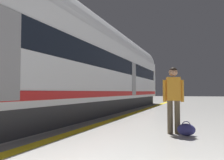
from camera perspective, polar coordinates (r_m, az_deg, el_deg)
The scene contains 5 objects.
safety_line_strip at distance 11.01m, azimuth 2.70°, elevation -8.44°, with size 0.36×80.00×0.01m, color yellow.
tactile_edge_band at distance 11.10m, azimuth 1.10°, elevation -8.40°, with size 0.60×80.00×0.01m, color slate.
high_speed_train at distance 10.40m, azimuth -11.17°, elevation 5.08°, with size 2.94×31.18×4.97m.
passenger_near at distance 6.60m, azimuth 14.16°, elevation -3.41°, with size 0.53×0.28×1.74m.
duffel_bag_near at distance 6.48m, azimuth 16.97°, elevation -11.00°, with size 0.44×0.26×0.36m.
Camera 1 is at (2.06, -0.47, 1.10)m, focal length 39.14 mm.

